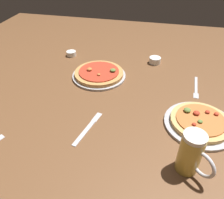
{
  "coord_description": "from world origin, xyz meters",
  "views": [
    {
      "loc": [
        0.19,
        -0.82,
        0.66
      ],
      "look_at": [
        0.0,
        0.0,
        0.02
      ],
      "focal_mm": 36.22,
      "sensor_mm": 36.0,
      "label": 1
    }
  ],
  "objects_px": {
    "pizza_plate_far": "(99,74)",
    "ramekin_sauce": "(155,60)",
    "beer_mug_dark": "(191,154)",
    "knife_right": "(88,128)",
    "ramekin_butter": "(71,54)",
    "pizza_plate_near": "(200,122)",
    "fork_spare": "(196,87)"
  },
  "relations": [
    {
      "from": "beer_mug_dark",
      "to": "knife_right",
      "type": "relative_size",
      "value": 0.76
    },
    {
      "from": "pizza_plate_far",
      "to": "ramekin_butter",
      "type": "distance_m",
      "value": 0.32
    },
    {
      "from": "pizza_plate_far",
      "to": "ramekin_sauce",
      "type": "relative_size",
      "value": 4.27
    },
    {
      "from": "pizza_plate_near",
      "to": "beer_mug_dark",
      "type": "bearing_deg",
      "value": -103.95
    },
    {
      "from": "beer_mug_dark",
      "to": "ramekin_butter",
      "type": "xyz_separation_m",
      "value": [
        -0.7,
        0.73,
        -0.06
      ]
    },
    {
      "from": "beer_mug_dark",
      "to": "ramekin_butter",
      "type": "relative_size",
      "value": 2.65
    },
    {
      "from": "pizza_plate_near",
      "to": "beer_mug_dark",
      "type": "xyz_separation_m",
      "value": [
        -0.06,
        -0.24,
        0.06
      ]
    },
    {
      "from": "ramekin_butter",
      "to": "fork_spare",
      "type": "bearing_deg",
      "value": -15.29
    },
    {
      "from": "pizza_plate_near",
      "to": "ramekin_sauce",
      "type": "distance_m",
      "value": 0.56
    },
    {
      "from": "ramekin_butter",
      "to": "knife_right",
      "type": "xyz_separation_m",
      "value": [
        0.31,
        -0.62,
        -0.01
      ]
    },
    {
      "from": "beer_mug_dark",
      "to": "fork_spare",
      "type": "bearing_deg",
      "value": 82.83
    },
    {
      "from": "pizza_plate_far",
      "to": "fork_spare",
      "type": "bearing_deg",
      "value": 0.21
    },
    {
      "from": "pizza_plate_near",
      "to": "knife_right",
      "type": "xyz_separation_m",
      "value": [
        -0.45,
        -0.12,
        -0.01
      ]
    },
    {
      "from": "pizza_plate_far",
      "to": "ramekin_butter",
      "type": "bearing_deg",
      "value": 139.17
    },
    {
      "from": "pizza_plate_near",
      "to": "fork_spare",
      "type": "relative_size",
      "value": 1.42
    },
    {
      "from": "pizza_plate_far",
      "to": "knife_right",
      "type": "distance_m",
      "value": 0.41
    },
    {
      "from": "ramekin_butter",
      "to": "fork_spare",
      "type": "height_order",
      "value": "ramekin_butter"
    },
    {
      "from": "ramekin_butter",
      "to": "knife_right",
      "type": "height_order",
      "value": "ramekin_butter"
    },
    {
      "from": "ramekin_sauce",
      "to": "knife_right",
      "type": "bearing_deg",
      "value": -109.66
    },
    {
      "from": "pizza_plate_near",
      "to": "knife_right",
      "type": "distance_m",
      "value": 0.47
    },
    {
      "from": "pizza_plate_far",
      "to": "knife_right",
      "type": "bearing_deg",
      "value": -81.07
    },
    {
      "from": "pizza_plate_near",
      "to": "ramekin_sauce",
      "type": "bearing_deg",
      "value": 113.4
    },
    {
      "from": "pizza_plate_near",
      "to": "ramekin_butter",
      "type": "relative_size",
      "value": 4.83
    },
    {
      "from": "pizza_plate_far",
      "to": "fork_spare",
      "type": "xyz_separation_m",
      "value": [
        0.52,
        0.0,
        -0.01
      ]
    },
    {
      "from": "ramekin_sauce",
      "to": "fork_spare",
      "type": "height_order",
      "value": "ramekin_sauce"
    },
    {
      "from": "pizza_plate_far",
      "to": "ramekin_sauce",
      "type": "xyz_separation_m",
      "value": [
        0.29,
        0.23,
        0.0
      ]
    },
    {
      "from": "pizza_plate_far",
      "to": "beer_mug_dark",
      "type": "xyz_separation_m",
      "value": [
        0.45,
        -0.52,
        0.06
      ]
    },
    {
      "from": "pizza_plate_far",
      "to": "ramekin_sauce",
      "type": "distance_m",
      "value": 0.37
    },
    {
      "from": "ramekin_sauce",
      "to": "knife_right",
      "type": "distance_m",
      "value": 0.67
    },
    {
      "from": "ramekin_sauce",
      "to": "ramekin_butter",
      "type": "relative_size",
      "value": 1.14
    },
    {
      "from": "pizza_plate_far",
      "to": "beer_mug_dark",
      "type": "height_order",
      "value": "beer_mug_dark"
    },
    {
      "from": "pizza_plate_far",
      "to": "ramekin_sauce",
      "type": "height_order",
      "value": "pizza_plate_far"
    }
  ]
}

